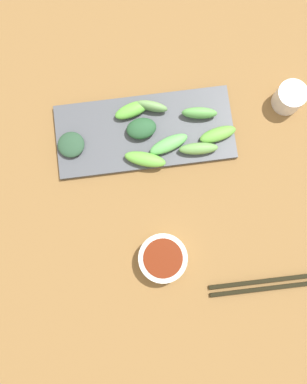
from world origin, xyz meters
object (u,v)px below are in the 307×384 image
chopsticks (264,285)px  tea_cup (289,98)px  serving_plate (145,132)px  sauce_bowl (163,258)px

chopsticks → tea_cup: 0.41m
serving_plate → tea_cup: bearing=-84.5°
chopsticks → sauce_bowl: bearing=68.6°
serving_plate → tea_cup: size_ratio=6.09×
sauce_bowl → chopsticks: sauce_bowl is taller
sauce_bowl → tea_cup: (0.31, -0.32, 0.01)m
tea_cup → sauce_bowl: bearing=134.1°
serving_plate → tea_cup: tea_cup is taller
sauce_bowl → serving_plate: (0.28, 0.00, -0.02)m
sauce_bowl → serving_plate: sauce_bowl is taller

